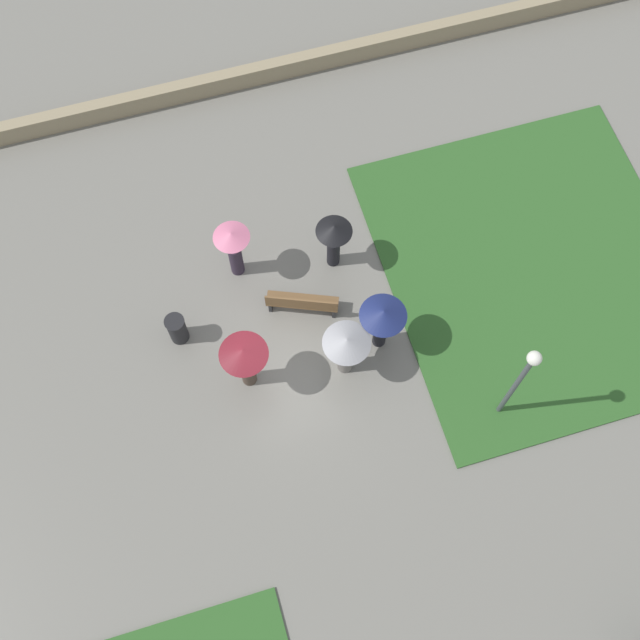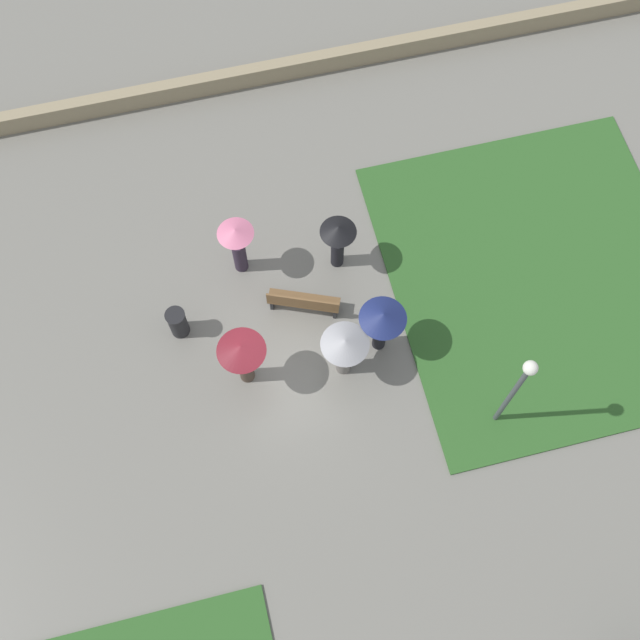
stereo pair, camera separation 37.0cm
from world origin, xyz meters
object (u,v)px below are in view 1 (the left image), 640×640
object	(u,v)px
crowd_person_navy	(383,319)
crowd_person_maroon	(245,358)
park_bench	(302,303)
lamp_post	(522,377)
crowd_person_pink	(234,247)
trash_bin	(177,329)
crowd_person_black	(334,237)
crowd_person_grey	(346,347)

from	to	relation	value
crowd_person_navy	crowd_person_maroon	size ratio (longest dim) A/B	0.94
park_bench	lamp_post	world-z (taller)	lamp_post
park_bench	crowd_person_pink	xyz separation A→B (m)	(1.29, -1.62, 0.75)
lamp_post	crowd_person_pink	size ratio (longest dim) A/B	1.95
lamp_post	trash_bin	xyz separation A→B (m)	(6.99, -4.10, -1.97)
lamp_post	crowd_person_navy	size ratio (longest dim) A/B	2.01
crowd_person_pink	crowd_person_maroon	bearing A→B (deg)	136.04
trash_bin	crowd_person_black	size ratio (longest dim) A/B	0.53
park_bench	crowd_person_black	xyz separation A→B (m)	(-1.17, -1.15, 0.80)
crowd_person_navy	crowd_person_grey	world-z (taller)	crowd_person_navy
park_bench	crowd_person_navy	world-z (taller)	crowd_person_navy
crowd_person_navy	crowd_person_pink	xyz separation A→B (m)	(2.90, -2.97, -0.19)
park_bench	lamp_post	xyz separation A→B (m)	(-3.83, 3.90, 1.99)
crowd_person_black	crowd_person_navy	distance (m)	2.55
park_bench	crowd_person_black	world-z (taller)	crowd_person_black
crowd_person_navy	crowd_person_pink	bearing A→B (deg)	73.38
trash_bin	crowd_person_grey	xyz separation A→B (m)	(-3.75, 1.95, 0.80)
crowd_person_maroon	park_bench	bearing A→B (deg)	-39.11
trash_bin	crowd_person_pink	world-z (taller)	crowd_person_pink
crowd_person_maroon	trash_bin	bearing A→B (deg)	53.43
crowd_person_maroon	crowd_person_grey	xyz separation A→B (m)	(-2.35, 0.35, -0.17)
park_bench	crowd_person_black	bearing A→B (deg)	-112.99
lamp_post	crowd_person_grey	distance (m)	4.06
trash_bin	crowd_person_black	world-z (taller)	crowd_person_black
crowd_person_navy	crowd_person_pink	world-z (taller)	crowd_person_pink
crowd_person_black	crowd_person_grey	xyz separation A→B (m)	(0.58, 2.91, 0.02)
crowd_person_navy	crowd_person_black	bearing A→B (deg)	38.97
crowd_person_pink	crowd_person_black	bearing A→B (deg)	-135.82
crowd_person_maroon	crowd_person_pink	size ratio (longest dim) A/B	1.04
trash_bin	crowd_person_pink	distance (m)	2.46
crowd_person_black	crowd_person_navy	size ratio (longest dim) A/B	0.98
crowd_person_grey	crowd_person_navy	bearing A→B (deg)	80.58
lamp_post	crowd_person_black	distance (m)	5.83
crowd_person_black	lamp_post	bearing A→B (deg)	45.41
lamp_post	crowd_person_maroon	xyz separation A→B (m)	(5.59, -2.50, -0.99)
lamp_post	crowd_person_grey	bearing A→B (deg)	-33.52
park_bench	crowd_person_black	size ratio (longest dim) A/B	1.01
lamp_post	crowd_person_navy	distance (m)	3.54
crowd_person_navy	trash_bin	bearing A→B (deg)	101.07
crowd_person_maroon	crowd_person_navy	bearing A→B (deg)	-76.79
lamp_post	crowd_person_pink	world-z (taller)	lamp_post
park_bench	trash_bin	world-z (taller)	trash_bin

